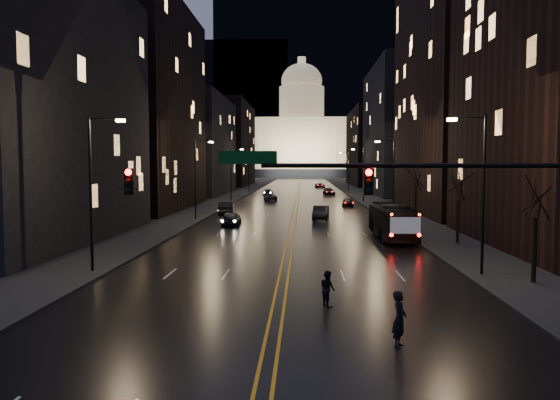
# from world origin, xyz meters

# --- Properties ---
(ground) EXTENTS (900.00, 900.00, 0.00)m
(ground) POSITION_xyz_m (0.00, 0.00, 0.00)
(ground) COLOR black
(ground) RESTS_ON ground
(road) EXTENTS (20.00, 320.00, 0.02)m
(road) POSITION_xyz_m (0.00, 130.00, 0.01)
(road) COLOR black
(road) RESTS_ON ground
(sidewalk_left) EXTENTS (8.00, 320.00, 0.16)m
(sidewalk_left) POSITION_xyz_m (-14.00, 130.00, 0.08)
(sidewalk_left) COLOR black
(sidewalk_left) RESTS_ON ground
(sidewalk_right) EXTENTS (8.00, 320.00, 0.16)m
(sidewalk_right) POSITION_xyz_m (14.00, 130.00, 0.08)
(sidewalk_right) COLOR black
(sidewalk_right) RESTS_ON ground
(center_line) EXTENTS (0.62, 320.00, 0.01)m
(center_line) POSITION_xyz_m (0.00, 130.00, 0.03)
(center_line) COLOR orange
(center_line) RESTS_ON road
(building_left_near) EXTENTS (12.00, 28.00, 22.00)m
(building_left_near) POSITION_xyz_m (-21.00, 22.00, 11.00)
(building_left_near) COLOR black
(building_left_near) RESTS_ON ground
(building_left_mid) EXTENTS (12.00, 30.00, 28.00)m
(building_left_mid) POSITION_xyz_m (-21.00, 54.00, 14.00)
(building_left_mid) COLOR black
(building_left_mid) RESTS_ON ground
(building_left_far) EXTENTS (12.00, 34.00, 20.00)m
(building_left_far) POSITION_xyz_m (-21.00, 92.00, 10.00)
(building_left_far) COLOR black
(building_left_far) RESTS_ON ground
(building_left_dist) EXTENTS (12.00, 40.00, 24.00)m
(building_left_dist) POSITION_xyz_m (-21.00, 140.00, 12.00)
(building_left_dist) COLOR black
(building_left_dist) RESTS_ON ground
(building_right_tall) EXTENTS (12.00, 30.00, 38.00)m
(building_right_tall) POSITION_xyz_m (21.00, 50.00, 19.00)
(building_right_tall) COLOR black
(building_right_tall) RESTS_ON ground
(building_right_mid) EXTENTS (12.00, 34.00, 26.00)m
(building_right_mid) POSITION_xyz_m (21.00, 92.00, 13.00)
(building_right_mid) COLOR black
(building_right_mid) RESTS_ON ground
(building_right_dist) EXTENTS (12.00, 40.00, 22.00)m
(building_right_dist) POSITION_xyz_m (21.00, 140.00, 11.00)
(building_right_dist) COLOR black
(building_right_dist) RESTS_ON ground
(mountain_ridge) EXTENTS (520.00, 60.00, 130.00)m
(mountain_ridge) POSITION_xyz_m (40.00, 380.00, 65.00)
(mountain_ridge) COLOR black
(mountain_ridge) RESTS_ON ground
(capitol) EXTENTS (90.00, 50.00, 58.50)m
(capitol) POSITION_xyz_m (0.00, 250.00, 17.15)
(capitol) COLOR black
(capitol) RESTS_ON ground
(traffic_signal) EXTENTS (17.29, 0.45, 7.00)m
(traffic_signal) POSITION_xyz_m (5.91, -0.00, 5.10)
(traffic_signal) COLOR black
(traffic_signal) RESTS_ON ground
(streetlamp_right_near) EXTENTS (2.13, 0.25, 9.00)m
(streetlamp_right_near) POSITION_xyz_m (10.81, 10.00, 5.08)
(streetlamp_right_near) COLOR black
(streetlamp_right_near) RESTS_ON ground
(streetlamp_left_near) EXTENTS (2.13, 0.25, 9.00)m
(streetlamp_left_near) POSITION_xyz_m (-10.81, 10.00, 5.08)
(streetlamp_left_near) COLOR black
(streetlamp_left_near) RESTS_ON ground
(streetlamp_right_mid) EXTENTS (2.13, 0.25, 9.00)m
(streetlamp_right_mid) POSITION_xyz_m (10.81, 40.00, 5.08)
(streetlamp_right_mid) COLOR black
(streetlamp_right_mid) RESTS_ON ground
(streetlamp_left_mid) EXTENTS (2.13, 0.25, 9.00)m
(streetlamp_left_mid) POSITION_xyz_m (-10.81, 40.00, 5.08)
(streetlamp_left_mid) COLOR black
(streetlamp_left_mid) RESTS_ON ground
(streetlamp_right_far) EXTENTS (2.13, 0.25, 9.00)m
(streetlamp_right_far) POSITION_xyz_m (10.81, 70.00, 5.08)
(streetlamp_right_far) COLOR black
(streetlamp_right_far) RESTS_ON ground
(streetlamp_left_far) EXTENTS (2.13, 0.25, 9.00)m
(streetlamp_left_far) POSITION_xyz_m (-10.81, 70.00, 5.08)
(streetlamp_left_far) COLOR black
(streetlamp_left_far) RESTS_ON ground
(streetlamp_right_dist) EXTENTS (2.13, 0.25, 9.00)m
(streetlamp_right_dist) POSITION_xyz_m (10.81, 100.00, 5.08)
(streetlamp_right_dist) COLOR black
(streetlamp_right_dist) RESTS_ON ground
(streetlamp_left_dist) EXTENTS (2.13, 0.25, 9.00)m
(streetlamp_left_dist) POSITION_xyz_m (-10.81, 100.00, 5.08)
(streetlamp_left_dist) COLOR black
(streetlamp_left_dist) RESTS_ON ground
(tree_right_near) EXTENTS (2.40, 2.40, 6.65)m
(tree_right_near) POSITION_xyz_m (13.00, 8.00, 4.53)
(tree_right_near) COLOR black
(tree_right_near) RESTS_ON ground
(tree_right_mid) EXTENTS (2.40, 2.40, 6.65)m
(tree_right_mid) POSITION_xyz_m (13.00, 22.00, 4.53)
(tree_right_mid) COLOR black
(tree_right_mid) RESTS_ON ground
(tree_right_far) EXTENTS (2.40, 2.40, 6.65)m
(tree_right_far) POSITION_xyz_m (13.00, 38.00, 4.53)
(tree_right_far) COLOR black
(tree_right_far) RESTS_ON ground
(bus) EXTENTS (2.65, 10.50, 2.91)m
(bus) POSITION_xyz_m (8.50, 25.34, 1.46)
(bus) COLOR black
(bus) RESTS_ON ground
(oncoming_car_a) EXTENTS (1.76, 4.32, 1.47)m
(oncoming_car_a) POSITION_xyz_m (-6.22, 34.33, 0.73)
(oncoming_car_a) COLOR black
(oncoming_car_a) RESTS_ON ground
(oncoming_car_b) EXTENTS (2.34, 5.26, 1.68)m
(oncoming_car_b) POSITION_xyz_m (-8.50, 46.53, 0.84)
(oncoming_car_b) COLOR black
(oncoming_car_b) RESTS_ON ground
(oncoming_car_c) EXTENTS (2.64, 4.85, 1.29)m
(oncoming_car_c) POSITION_xyz_m (-4.55, 72.05, 0.64)
(oncoming_car_c) COLOR black
(oncoming_car_c) RESTS_ON ground
(oncoming_car_d) EXTENTS (1.92, 4.57, 1.32)m
(oncoming_car_d) POSITION_xyz_m (-6.00, 87.96, 0.66)
(oncoming_car_d) COLOR black
(oncoming_car_d) RESTS_ON ground
(receding_car_a) EXTENTS (2.09, 4.94, 1.59)m
(receding_car_a) POSITION_xyz_m (3.03, 40.75, 0.79)
(receding_car_a) COLOR black
(receding_car_a) RESTS_ON ground
(receding_car_b) EXTENTS (2.05, 4.20, 1.38)m
(receding_car_b) POSITION_xyz_m (7.59, 59.36, 0.69)
(receding_car_b) COLOR black
(receding_car_b) RESTS_ON ground
(receding_car_c) EXTENTS (2.53, 5.08, 1.42)m
(receding_car_c) POSITION_xyz_m (6.21, 89.94, 0.71)
(receding_car_c) COLOR black
(receding_car_c) RESTS_ON ground
(receding_car_d) EXTENTS (2.73, 4.99, 1.33)m
(receding_car_d) POSITION_xyz_m (5.39, 123.67, 0.66)
(receding_car_d) COLOR black
(receding_car_d) RESTS_ON ground
(pedestrian_a) EXTENTS (0.69, 0.83, 1.95)m
(pedestrian_a) POSITION_xyz_m (4.37, -2.00, 0.97)
(pedestrian_a) COLOR black
(pedestrian_a) RESTS_ON ground
(pedestrian_b) EXTENTS (0.72, 0.88, 1.59)m
(pedestrian_b) POSITION_xyz_m (2.16, 3.28, 0.80)
(pedestrian_b) COLOR black
(pedestrian_b) RESTS_ON ground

